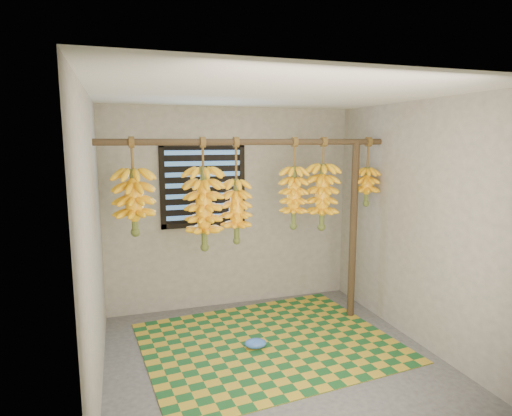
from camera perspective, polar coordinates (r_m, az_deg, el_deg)
name	(u,v)px	position (r m, az deg, el deg)	size (l,w,h in m)	color
floor	(274,361)	(4.20, 2.44, -19.76)	(3.00, 3.00, 0.01)	#444444
ceiling	(276,93)	(3.70, 2.70, 15.02)	(3.00, 3.00, 0.01)	silver
wall_back	(232,208)	(5.18, -3.24, -0.05)	(3.00, 0.01, 2.40)	gray
wall_left	(93,247)	(3.55, -20.93, -4.90)	(0.01, 3.00, 2.40)	gray
wall_right	(418,224)	(4.51, 20.79, -2.01)	(0.01, 3.00, 2.40)	gray
window	(203,185)	(5.04, -7.04, 3.07)	(1.00, 0.04, 1.00)	black
hanging_pole	(251,142)	(4.34, -0.61, 8.80)	(0.06, 0.06, 3.00)	#493721
support_post	(353,232)	(4.94, 12.83, -3.07)	(0.08, 0.08, 2.00)	#493721
woven_mat	(269,342)	(4.51, 1.69, -17.45)	(2.42, 1.94, 0.01)	#164E21
plastic_bag	(255,343)	(4.38, -0.09, -17.61)	(0.22, 0.16, 0.09)	blue
banana_bunch_a	(134,202)	(4.19, -15.94, 0.81)	(0.37, 0.37, 0.92)	brown
banana_bunch_b	(204,209)	(4.28, -6.96, -0.08)	(0.38, 0.38, 1.12)	brown
banana_bunch_c	(236,211)	(4.36, -2.62, -0.40)	(0.30, 0.30, 1.08)	brown
banana_bunch_d	(294,197)	(4.55, 5.05, 1.43)	(0.30, 0.30, 0.96)	brown
banana_bunch_e	(322,197)	(4.69, 8.82, 1.52)	(0.33, 0.33, 0.99)	brown
banana_bunch_f	(367,186)	(4.94, 14.53, 2.84)	(0.26, 0.26, 0.76)	brown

